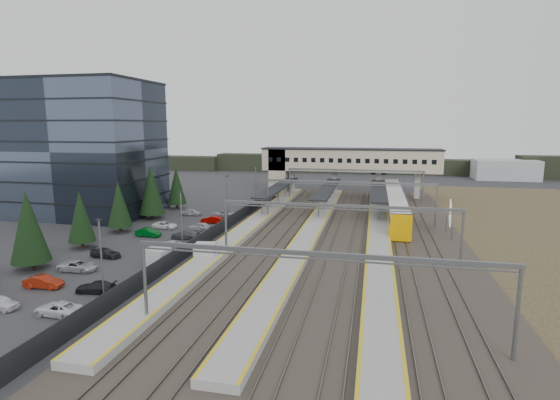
% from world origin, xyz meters
% --- Properties ---
extents(ground, '(220.00, 220.00, 0.00)m').
position_xyz_m(ground, '(0.00, 0.00, 0.00)').
color(ground, '#2B2B2D').
rests_on(ground, ground).
extents(office_building, '(24.30, 18.30, 24.30)m').
position_xyz_m(office_building, '(-36.00, 12.00, 12.19)').
color(office_building, '#404B5F').
rests_on(office_building, ground).
extents(conifer_row, '(4.42, 49.82, 9.50)m').
position_xyz_m(conifer_row, '(-22.00, -3.86, 4.84)').
color(conifer_row, black).
rests_on(conifer_row, ground).
extents(car_park, '(10.47, 44.53, 1.29)m').
position_xyz_m(car_park, '(-13.35, -7.09, 0.60)').
color(car_park, silver).
rests_on(car_park, ground).
extents(lampposts, '(0.50, 53.25, 8.07)m').
position_xyz_m(lampposts, '(-8.00, 1.25, 4.34)').
color(lampposts, slate).
rests_on(lampposts, ground).
extents(fence, '(0.08, 90.00, 2.00)m').
position_xyz_m(fence, '(-6.50, 5.00, 1.00)').
color(fence, '#26282B').
rests_on(fence, ground).
extents(relay_cabin_near, '(2.98, 2.42, 2.22)m').
position_xyz_m(relay_cabin_near, '(-8.35, -14.10, 1.11)').
color(relay_cabin_near, '#ABAEB0').
rests_on(relay_cabin_near, ground).
extents(relay_cabin_far, '(2.71, 2.36, 2.25)m').
position_xyz_m(relay_cabin_far, '(-3.66, -10.95, 1.13)').
color(relay_cabin_far, '#ABAEB0').
rests_on(relay_cabin_far, ground).
extents(rail_corridor, '(34.00, 90.00, 0.92)m').
position_xyz_m(rail_corridor, '(9.34, 5.00, 0.29)').
color(rail_corridor, '#353028').
rests_on(rail_corridor, ground).
extents(canopies, '(23.10, 30.00, 3.28)m').
position_xyz_m(canopies, '(7.00, 27.00, 3.92)').
color(canopies, black).
rests_on(canopies, ground).
extents(footbridge, '(40.40, 6.40, 11.20)m').
position_xyz_m(footbridge, '(7.70, 42.00, 7.93)').
color(footbridge, beige).
rests_on(footbridge, ground).
extents(gantries, '(28.40, 62.28, 7.17)m').
position_xyz_m(gantries, '(12.00, 3.00, 6.00)').
color(gantries, slate).
rests_on(gantries, ground).
extents(train, '(3.00, 41.72, 3.78)m').
position_xyz_m(train, '(20.00, 23.21, 2.15)').
color(train, silver).
rests_on(train, ground).
extents(billboard, '(1.00, 6.10, 5.24)m').
position_xyz_m(billboard, '(27.20, 7.83, 3.53)').
color(billboard, slate).
rests_on(billboard, ground).
extents(treeline_far, '(170.00, 19.00, 7.00)m').
position_xyz_m(treeline_far, '(23.81, 92.28, 2.95)').
color(treeline_far, black).
rests_on(treeline_far, ground).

